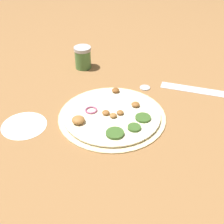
# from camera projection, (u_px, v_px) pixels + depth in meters

# --- Properties ---
(ground_plane) EXTENTS (3.00, 3.00, 0.00)m
(ground_plane) POSITION_uv_depth(u_px,v_px,m) (112.00, 117.00, 0.90)
(ground_plane) COLOR olive
(pizza) EXTENTS (0.31, 0.31, 0.03)m
(pizza) POSITION_uv_depth(u_px,v_px,m) (112.00, 116.00, 0.90)
(pizza) COLOR beige
(pizza) RESTS_ON ground_plane
(spice_jar) EXTENTS (0.06, 0.06, 0.08)m
(spice_jar) POSITION_uv_depth(u_px,v_px,m) (83.00, 57.00, 1.12)
(spice_jar) COLOR #4C7F42
(spice_jar) RESTS_ON ground_plane
(loose_cap) EXTENTS (0.03, 0.03, 0.01)m
(loose_cap) POSITION_uv_depth(u_px,v_px,m) (145.00, 87.00, 1.03)
(loose_cap) COLOR #B2B2B7
(loose_cap) RESTS_ON ground_plane
(flour_patch) EXTENTS (0.13, 0.13, 0.00)m
(flour_patch) POSITION_uv_depth(u_px,v_px,m) (24.00, 125.00, 0.87)
(flour_patch) COLOR white
(flour_patch) RESTS_ON ground_plane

